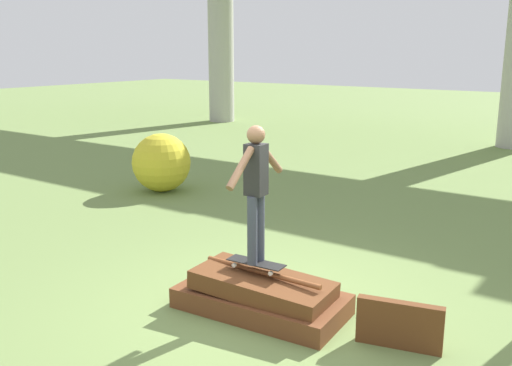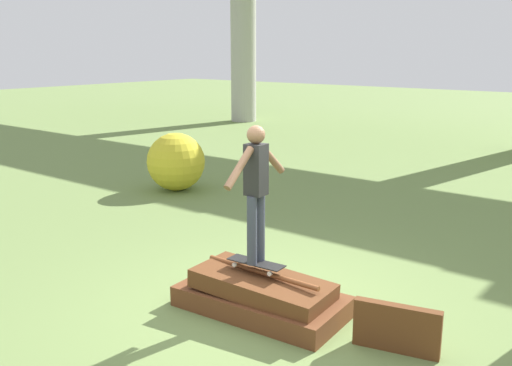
{
  "view_description": "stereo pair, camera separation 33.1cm",
  "coord_description": "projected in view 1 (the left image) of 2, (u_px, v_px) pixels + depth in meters",
  "views": [
    {
      "loc": [
        3.63,
        -5.3,
        3.12
      ],
      "look_at": [
        -0.07,
        -0.02,
        1.6
      ],
      "focal_mm": 40.0,
      "sensor_mm": 36.0,
      "label": 1
    },
    {
      "loc": [
        3.9,
        -5.11,
        3.12
      ],
      "look_at": [
        -0.07,
        -0.02,
        1.6
      ],
      "focal_mm": 40.0,
      "sensor_mm": 36.0,
      "label": 2
    }
  ],
  "objects": [
    {
      "name": "skater",
      "position": [
        256.0,
        185.0,
        6.63
      ],
      "size": [
        0.23,
        1.18,
        1.65
      ],
      "color": "#383D4C",
      "rests_on": "skateboard"
    },
    {
      "name": "bush_yellow_flowering",
      "position": [
        161.0,
        163.0,
        12.69
      ],
      "size": [
        1.3,
        1.3,
        1.3
      ],
      "color": "gold",
      "rests_on": "ground_plane"
    },
    {
      "name": "scrap_pile",
      "position": [
        262.0,
        295.0,
        6.9
      ],
      "size": [
        2.1,
        1.16,
        0.53
      ],
      "color": "brown",
      "rests_on": "ground_plane"
    },
    {
      "name": "scrap_plank_loose",
      "position": [
        399.0,
        325.0,
        6.06
      ],
      "size": [
        0.91,
        0.32,
        0.52
      ],
      "color": "#5B3319",
      "rests_on": "ground_plane"
    },
    {
      "name": "ground_plane",
      "position": [
        261.0,
        311.0,
        6.97
      ],
      "size": [
        80.0,
        80.0,
        0.0
      ],
      "primitive_type": "plane",
      "color": "olive"
    },
    {
      "name": "skateboard",
      "position": [
        256.0,
        263.0,
        6.85
      ],
      "size": [
        0.74,
        0.26,
        0.09
      ],
      "color": "black",
      "rests_on": "scrap_pile"
    }
  ]
}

